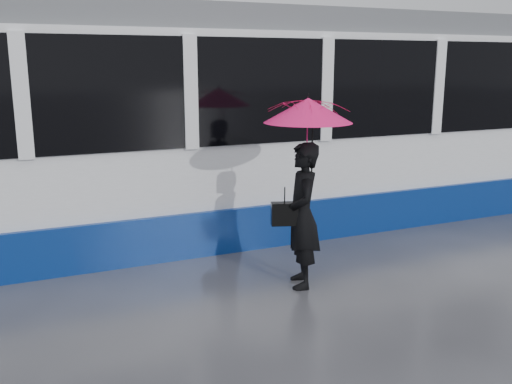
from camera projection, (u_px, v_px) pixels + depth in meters
name	position (u px, v px, depth m)	size (l,w,h in m)	color
ground	(198.00, 296.00, 6.45)	(90.00, 90.00, 0.00)	#2F2F35
rails	(147.00, 235.00, 8.68)	(34.00, 1.51, 0.02)	#3F3D38
tram	(199.00, 126.00, 8.66)	(26.00, 2.56, 3.35)	white
woman	(302.00, 216.00, 6.58)	(0.62, 0.41, 1.70)	black
umbrella	(308.00, 128.00, 6.38)	(1.26, 1.26, 1.15)	#FA1588
handbag	(284.00, 214.00, 6.50)	(0.33, 0.22, 0.44)	black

